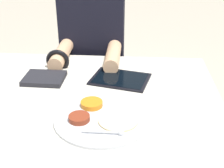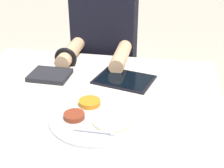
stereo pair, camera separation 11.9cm
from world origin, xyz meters
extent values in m
cylinder|color=#B7BABF|center=(0.09, -0.12, 0.77)|extent=(0.33, 0.33, 0.01)
cylinder|color=orange|center=(0.05, -0.05, 0.79)|extent=(0.08, 0.08, 0.02)
cylinder|color=maroon|center=(0.02, -0.14, 0.79)|extent=(0.07, 0.07, 0.02)
cylinder|color=beige|center=(0.15, -0.14, 0.78)|extent=(0.14, 0.14, 0.01)
cylinder|color=#B7BABF|center=(0.10, -0.21, 0.78)|extent=(0.12, 0.01, 0.01)
sphere|color=#B7BABF|center=(0.16, -0.21, 0.78)|extent=(0.02, 0.02, 0.02)
cube|color=silver|center=(-0.19, 0.17, 0.77)|extent=(0.17, 0.14, 0.01)
cube|color=black|center=(-0.19, 0.17, 0.78)|extent=(0.17, 0.14, 0.02)
cube|color=black|center=(0.14, 0.19, 0.77)|extent=(0.28, 0.23, 0.01)
cube|color=black|center=(0.14, 0.19, 0.78)|extent=(0.25, 0.20, 0.00)
cube|color=black|center=(-0.03, 0.62, 0.22)|extent=(0.30, 0.22, 0.44)
cube|color=black|center=(-0.03, 0.62, 0.75)|extent=(0.34, 0.20, 0.63)
cylinder|color=tan|center=(-0.16, 0.39, 0.80)|extent=(0.07, 0.29, 0.07)
cylinder|color=tan|center=(0.09, 0.39, 0.80)|extent=(0.07, 0.29, 0.07)
torus|color=black|center=(-0.16, 0.30, 0.80)|extent=(0.11, 0.02, 0.11)
camera|label=1|loc=(0.19, -1.02, 1.37)|focal=50.00mm
camera|label=2|loc=(0.31, -1.01, 1.37)|focal=50.00mm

